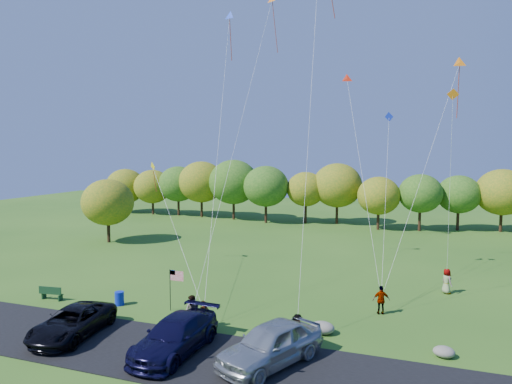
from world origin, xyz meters
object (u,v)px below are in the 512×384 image
(flyer_e, at_px, (447,281))
(trash_barrel, at_px, (119,298))
(flyer_b, at_px, (192,312))
(flyer_c, at_px, (297,328))
(flyer_d, at_px, (381,300))
(minivan_dark, at_px, (72,322))
(park_bench, at_px, (51,293))
(minivan_navy, at_px, (175,336))
(flyer_a, at_px, (204,315))
(minivan_silver, at_px, (271,344))

(flyer_e, distance_m, trash_barrel, 22.48)
(flyer_b, xyz_separation_m, flyer_c, (6.03, 0.20, -0.20))
(flyer_d, bearing_deg, flyer_e, -143.26)
(minivan_dark, height_order, flyer_c, minivan_dark)
(trash_barrel, bearing_deg, park_bench, -172.15)
(flyer_c, distance_m, flyer_e, 13.96)
(flyer_e, bearing_deg, minivan_navy, 101.92)
(flyer_a, height_order, flyer_b, flyer_b)
(minivan_navy, relative_size, trash_barrel, 6.73)
(flyer_a, relative_size, flyer_d, 0.90)
(flyer_c, relative_size, trash_barrel, 1.72)
(trash_barrel, bearing_deg, flyer_d, 13.74)
(minivan_dark, xyz_separation_m, park_bench, (-5.74, 4.48, -0.33))
(minivan_silver, relative_size, flyer_b, 2.99)
(flyer_b, height_order, flyer_d, flyer_b)
(minivan_navy, relative_size, flyer_c, 3.91)
(flyer_b, bearing_deg, flyer_e, 49.92)
(minivan_navy, bearing_deg, minivan_silver, 7.52)
(minivan_silver, relative_size, flyer_a, 3.59)
(flyer_c, height_order, flyer_d, flyer_d)
(flyer_b, distance_m, park_bench, 11.41)
(minivan_dark, height_order, flyer_b, flyer_b)
(minivan_dark, bearing_deg, park_bench, 135.55)
(flyer_d, distance_m, flyer_e, 7.04)
(flyer_a, distance_m, flyer_b, 0.66)
(flyer_d, bearing_deg, minivan_silver, 44.97)
(flyer_b, relative_size, flyer_c, 1.26)
(flyer_b, xyz_separation_m, flyer_d, (9.87, 5.95, -0.07))
(minivan_navy, height_order, park_bench, minivan_navy)
(minivan_dark, distance_m, flyer_e, 24.53)
(minivan_dark, xyz_separation_m, flyer_d, (15.45, 9.13, 0.06))
(minivan_silver, height_order, flyer_d, minivan_silver)
(flyer_a, distance_m, flyer_c, 5.44)
(minivan_silver, distance_m, flyer_d, 9.70)
(minivan_silver, relative_size, trash_barrel, 6.52)
(flyer_a, height_order, trash_barrel, flyer_a)
(minivan_navy, xyz_separation_m, minivan_silver, (4.83, 0.41, 0.12))
(minivan_navy, distance_m, flyer_c, 6.32)
(flyer_a, height_order, flyer_c, flyer_a)
(flyer_c, bearing_deg, minivan_dark, 29.01)
(flyer_b, bearing_deg, flyer_a, 32.92)
(minivan_dark, xyz_separation_m, flyer_c, (11.61, 3.37, -0.07))
(minivan_dark, height_order, trash_barrel, minivan_dark)
(flyer_a, relative_size, flyer_c, 1.05)
(flyer_a, bearing_deg, flyer_c, -46.75)
(minivan_navy, bearing_deg, flyer_a, 93.77)
(minivan_navy, height_order, flyer_c, minivan_navy)
(flyer_a, bearing_deg, trash_barrel, 119.82)
(minivan_dark, relative_size, flyer_b, 2.88)
(flyer_c, xyz_separation_m, flyer_e, (7.88, 11.51, 0.12))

